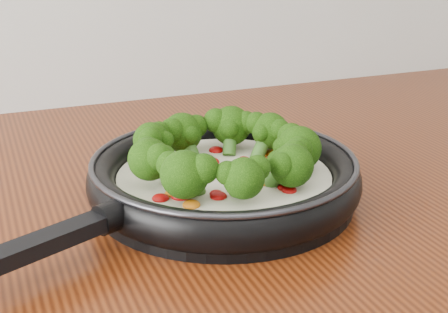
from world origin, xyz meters
name	(u,v)px	position (x,y,z in m)	size (l,w,h in m)	color
skillet	(223,173)	(-0.05, 1.06, 0.93)	(0.48, 0.39, 0.08)	black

